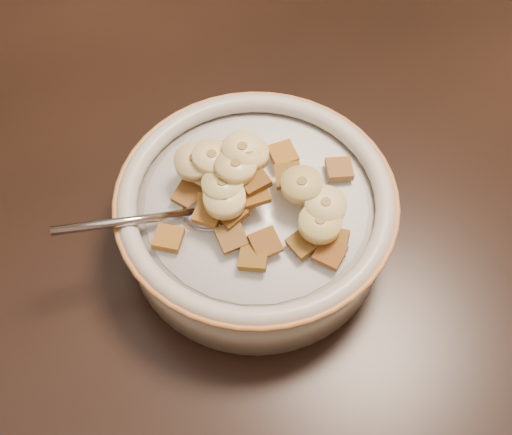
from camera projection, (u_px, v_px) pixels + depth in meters
floor at (199, 406)px, 1.26m from camera, size 4.00×4.50×0.10m
table at (137, 163)px, 0.60m from camera, size 1.44×0.97×0.04m
cereal_bowl at (256, 221)px, 0.52m from camera, size 0.21×0.21×0.05m
milk at (256, 204)px, 0.49m from camera, size 0.17×0.17×0.00m
spoon at (214, 210)px, 0.49m from camera, size 0.06×0.05×0.01m
cereal_square_0 at (322, 239)px, 0.47m from camera, size 0.02×0.02×0.01m
cereal_square_1 at (339, 169)px, 0.50m from camera, size 0.03×0.03×0.01m
cereal_square_2 at (254, 180)px, 0.47m from camera, size 0.02×0.02×0.01m
cereal_square_3 at (304, 243)px, 0.47m from camera, size 0.02×0.02×0.01m
cereal_square_4 at (216, 166)px, 0.49m from camera, size 0.03×0.03×0.01m
cereal_square_5 at (231, 237)px, 0.47m from camera, size 0.02×0.03×0.01m
cereal_square_6 at (334, 242)px, 0.47m from camera, size 0.03×0.03×0.01m
cereal_square_7 at (230, 213)px, 0.47m from camera, size 0.02×0.02×0.01m
cereal_square_8 at (308, 190)px, 0.48m from camera, size 0.03×0.03×0.01m
cereal_square_9 at (209, 213)px, 0.47m from camera, size 0.03×0.03×0.01m
cereal_square_10 at (168, 238)px, 0.47m from camera, size 0.03×0.03×0.01m
cereal_square_11 at (188, 195)px, 0.49m from camera, size 0.03×0.03×0.01m
cereal_square_12 at (265, 243)px, 0.46m from camera, size 0.02×0.03×0.01m
cereal_square_13 at (330, 253)px, 0.46m from camera, size 0.03×0.03×0.01m
cereal_square_14 at (211, 206)px, 0.48m from camera, size 0.03×0.03×0.01m
cereal_square_15 at (237, 147)px, 0.51m from camera, size 0.02×0.02×0.01m
cereal_square_16 at (253, 257)px, 0.46m from camera, size 0.03×0.03×0.01m
cereal_square_17 at (288, 175)px, 0.49m from camera, size 0.03×0.03×0.01m
cereal_square_18 at (231, 184)px, 0.48m from camera, size 0.03×0.03×0.01m
cereal_square_19 at (283, 154)px, 0.51m from camera, size 0.02×0.03×0.01m
cereal_square_20 at (254, 193)px, 0.47m from camera, size 0.03×0.03×0.01m
banana_slice_0 at (223, 186)px, 0.47m from camera, size 0.04×0.04×0.01m
banana_slice_1 at (325, 205)px, 0.47m from camera, size 0.03×0.03×0.01m
banana_slice_2 at (243, 150)px, 0.48m from camera, size 0.04×0.04×0.01m
banana_slice_3 at (302, 185)px, 0.47m from camera, size 0.03×0.03×0.01m
banana_slice_4 at (236, 167)px, 0.47m from camera, size 0.04×0.04×0.01m
banana_slice_5 at (212, 158)px, 0.48m from camera, size 0.04×0.04×0.02m
banana_slice_6 at (228, 160)px, 0.48m from camera, size 0.04×0.04×0.02m
banana_slice_7 at (248, 155)px, 0.48m from camera, size 0.04×0.04×0.02m
banana_slice_8 at (195, 162)px, 0.48m from camera, size 0.04×0.04×0.01m
banana_slice_9 at (225, 199)px, 0.46m from camera, size 0.04×0.04×0.01m
banana_slice_10 at (320, 223)px, 0.46m from camera, size 0.04×0.04×0.01m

